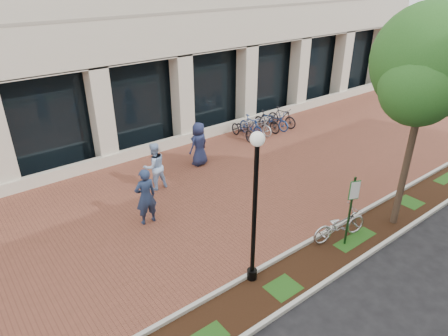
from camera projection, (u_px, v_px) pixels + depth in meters
ground at (209, 192)px, 15.34m from camera, size 120.00×120.00×0.00m
brick_plaza at (209, 192)px, 15.33m from camera, size 40.00×9.00×0.01m
planting_strip at (315, 263)px, 11.63m from camera, size 40.00×1.50×0.01m
curb_plaza_side at (296, 249)px, 12.13m from camera, size 40.00×0.12×0.12m
curb_street_side at (336, 276)px, 11.07m from camera, size 40.00×0.12×0.12m
parking_sign at (352, 203)px, 11.75m from camera, size 0.34×0.07×2.37m
lamppost at (255, 203)px, 9.95m from camera, size 0.36×0.36×4.37m
street_tree at (428, 68)px, 11.23m from camera, size 3.90×3.25×7.01m
locked_bicycle at (340, 225)px, 12.47m from camera, size 2.08×1.09×1.04m
pedestrian_left at (146, 197)px, 13.05m from camera, size 0.76×0.52×2.01m
pedestrian_mid at (154, 166)px, 15.17m from camera, size 0.93×0.72×1.89m
pedestrian_right at (199, 144)px, 17.03m from camera, size 1.05×0.80×1.92m
bollard at (249, 131)px, 19.63m from camera, size 0.12×0.12×1.03m
bike_rack_cluster at (263, 123)px, 20.61m from camera, size 3.55×1.90×1.07m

